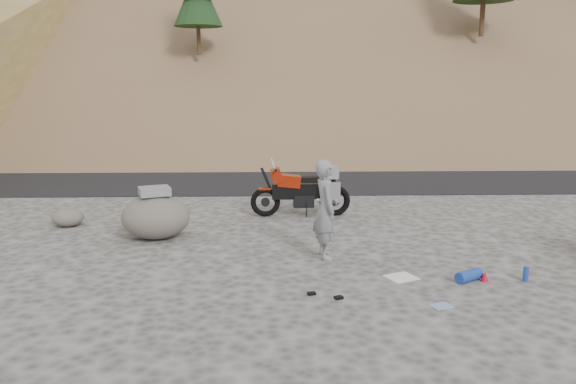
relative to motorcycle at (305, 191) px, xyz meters
name	(u,v)px	position (x,y,z in m)	size (l,w,h in m)	color
ground	(330,257)	(0.26, -3.19, -0.60)	(140.00, 140.00, 0.00)	#464441
road	(303,175)	(0.26, 5.81, -0.60)	(120.00, 7.00, 0.05)	black
motorcycle	(305,191)	(0.00, 0.00, 0.00)	(2.37, 0.74, 1.41)	black
man	(325,257)	(0.17, -3.18, -0.60)	(0.65, 0.43, 1.79)	gray
boulder	(156,216)	(-3.14, -1.84, -0.13)	(1.53, 1.36, 1.07)	#5B574E
small_rock	(68,217)	(-5.28, -0.81, -0.40)	(0.82, 0.77, 0.41)	#5B574E
gear_white_cloth	(401,277)	(1.31, -4.32, -0.59)	(0.45, 0.40, 0.02)	white
gear_blue_mat	(469,276)	(2.35, -4.50, -0.51)	(0.19, 0.19, 0.47)	#193E9B
gear_bottle	(526,274)	(3.26, -4.52, -0.48)	(0.09, 0.09, 0.24)	#193E9B
gear_funnel	(485,276)	(2.60, -4.51, -0.52)	(0.13, 0.13, 0.17)	red
gear_glove_a	(312,293)	(-0.20, -5.00, -0.58)	(0.12, 0.09, 0.03)	black
gear_glove_b	(339,298)	(0.19, -5.18, -0.58)	(0.12, 0.09, 0.04)	black
gear_blue_cloth	(441,306)	(1.61, -5.50, -0.60)	(0.30, 0.22, 0.01)	#7C92C0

